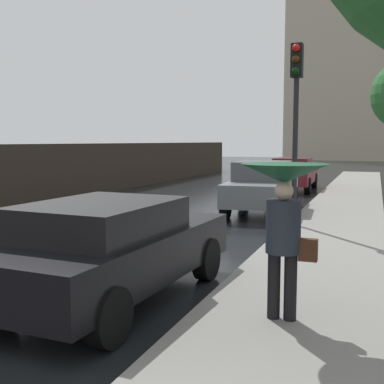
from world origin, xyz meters
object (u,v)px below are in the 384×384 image
at_px(car_maroon_mid_road, 293,173).
at_px(car_grey_behind_camera, 262,186).
at_px(car_black_far_ahead, 111,247).
at_px(pedestrian_with_umbrella_near, 284,200).
at_px(traffic_light, 296,100).

relative_size(car_maroon_mid_road, car_grey_behind_camera, 1.08).
relative_size(car_black_far_ahead, pedestrian_with_umbrella_near, 2.39).
relative_size(car_maroon_mid_road, car_black_far_ahead, 1.07).
distance_m(car_black_far_ahead, pedestrian_with_umbrella_near, 2.43).
height_order(car_black_far_ahead, pedestrian_with_umbrella_near, pedestrian_with_umbrella_near).
bearing_deg(traffic_light, car_grey_behind_camera, 117.34).
height_order(car_maroon_mid_road, traffic_light, traffic_light).
height_order(car_maroon_mid_road, car_grey_behind_camera, car_grey_behind_camera).
xyz_separation_m(car_black_far_ahead, car_grey_behind_camera, (0.14, 8.40, 0.06)).
xyz_separation_m(car_maroon_mid_road, pedestrian_with_umbrella_near, (2.36, -15.54, 0.74)).
distance_m(car_black_far_ahead, traffic_light, 6.47).
bearing_deg(car_black_far_ahead, car_maroon_mid_road, 93.14).
height_order(car_black_far_ahead, car_grey_behind_camera, car_grey_behind_camera).
xyz_separation_m(car_maroon_mid_road, car_grey_behind_camera, (0.20, -6.90, 0.05)).
bearing_deg(traffic_light, pedestrian_with_umbrella_near, -82.06).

